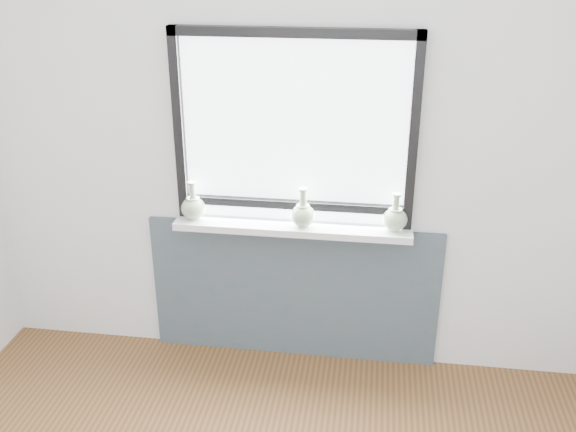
# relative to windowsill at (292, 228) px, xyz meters

# --- Properties ---
(back_wall) EXTENTS (3.60, 0.02, 2.60)m
(back_wall) POSITION_rel_windowsill_xyz_m (0.00, 0.10, 0.42)
(back_wall) COLOR silver
(back_wall) RESTS_ON ground
(apron_panel) EXTENTS (1.70, 0.03, 0.86)m
(apron_panel) POSITION_rel_windowsill_xyz_m (0.00, 0.07, -0.45)
(apron_panel) COLOR #404B56
(apron_panel) RESTS_ON ground
(windowsill) EXTENTS (1.32, 0.18, 0.04)m
(windowsill) POSITION_rel_windowsill_xyz_m (0.00, 0.00, 0.00)
(windowsill) COLOR silver
(windowsill) RESTS_ON apron_panel
(window) EXTENTS (1.30, 0.06, 1.05)m
(window) POSITION_rel_windowsill_xyz_m (0.00, 0.06, 0.56)
(window) COLOR black
(window) RESTS_ON windowsill
(vase_a) EXTENTS (0.14, 0.14, 0.22)m
(vase_a) POSITION_rel_windowsill_xyz_m (-0.56, 0.00, 0.09)
(vase_a) COLOR #A1BA94
(vase_a) RESTS_ON windowsill
(vase_b) EXTENTS (0.13, 0.13, 0.22)m
(vase_b) POSITION_rel_windowsill_xyz_m (0.06, -0.01, 0.09)
(vase_b) COLOR #A1BA94
(vase_b) RESTS_ON windowsill
(vase_c) EXTENTS (0.13, 0.13, 0.21)m
(vase_c) POSITION_rel_windowsill_xyz_m (0.56, 0.01, 0.09)
(vase_c) COLOR #A1BA94
(vase_c) RESTS_ON windowsill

